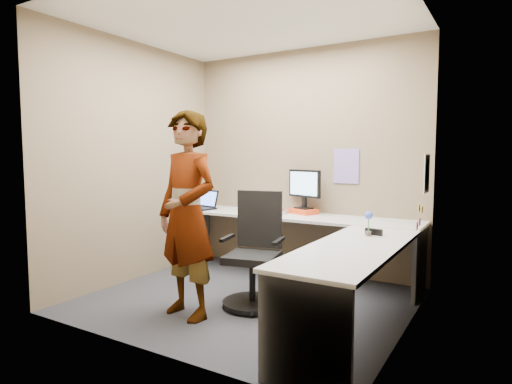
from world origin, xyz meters
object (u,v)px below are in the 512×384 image
Objects in this scene: office_chair at (255,260)px; person at (187,215)px; monitor at (304,186)px; desk at (304,239)px.

person is at bearing -136.90° from office_chair.
person reaches higher than monitor.
person is (-0.66, -1.00, 0.32)m from desk.
office_chair is at bearing 66.29° from person.
monitor is 1.38m from office_chair.
office_chair reaches higher than desk.
desk is 0.97m from monitor.
monitor is at bearing 114.49° from desk.
office_chair is 0.59× the size of person.
desk is at bearing 66.93° from person.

